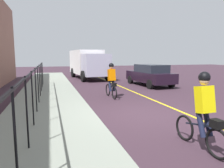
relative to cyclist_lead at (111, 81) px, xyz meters
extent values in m
plane|color=#382530|center=(-3.35, -0.23, -0.91)|extent=(80.00, 80.00, 0.00)
cube|color=yellow|center=(-3.35, -1.83, -0.91)|extent=(36.00, 0.12, 0.01)
cube|color=gray|center=(-3.35, 3.17, -0.84)|extent=(40.00, 3.20, 0.15)
cylinder|color=black|center=(-7.09, 3.57, 0.04)|extent=(0.04, 0.04, 1.60)
cylinder|color=black|center=(-5.51, 3.57, 0.04)|extent=(0.04, 0.04, 1.60)
cylinder|color=black|center=(-3.93, 3.57, 0.04)|extent=(0.04, 0.04, 1.60)
cylinder|color=black|center=(-2.35, 3.57, 0.04)|extent=(0.04, 0.04, 1.60)
cylinder|color=black|center=(-0.76, 3.57, 0.04)|extent=(0.04, 0.04, 1.60)
cylinder|color=black|center=(0.82, 3.57, 0.04)|extent=(0.04, 0.04, 1.60)
cylinder|color=black|center=(2.40, 3.57, 0.04)|extent=(0.04, 0.04, 1.60)
cylinder|color=black|center=(3.98, 3.57, 0.04)|extent=(0.04, 0.04, 1.60)
cylinder|color=black|center=(5.57, 3.57, 0.04)|extent=(0.04, 0.04, 1.60)
cube|color=black|center=(-2.35, 3.57, 0.79)|extent=(15.83, 0.04, 0.04)
torus|color=black|center=(0.60, 0.03, -0.58)|extent=(0.66, 0.09, 0.66)
torus|color=black|center=(-0.44, -0.02, -0.58)|extent=(0.66, 0.09, 0.66)
cube|color=black|center=(0.08, 0.00, -0.33)|extent=(0.93, 0.08, 0.24)
cylinder|color=black|center=(-0.07, 0.00, -0.18)|extent=(0.03, 0.03, 0.35)
cube|color=#D06400|center=(-0.02, 0.00, 0.29)|extent=(0.36, 0.37, 0.63)
sphere|color=tan|center=(0.03, 0.00, 0.71)|extent=(0.22, 0.22, 0.22)
sphere|color=black|center=(0.03, 0.00, 0.78)|extent=(0.26, 0.26, 0.26)
cylinder|color=#191E38|center=(-0.04, 0.10, -0.23)|extent=(0.34, 0.13, 0.65)
cylinder|color=#191E38|center=(-0.04, -0.10, -0.23)|extent=(0.34, 0.13, 0.65)
cube|color=black|center=(-0.39, -0.02, -0.16)|extent=(0.25, 0.21, 0.18)
torus|color=black|center=(-5.84, -0.21, -0.58)|extent=(0.66, 0.09, 0.66)
torus|color=black|center=(-6.88, -0.26, -0.58)|extent=(0.66, 0.09, 0.66)
cube|color=black|center=(-6.36, -0.23, -0.33)|extent=(0.93, 0.08, 0.24)
cylinder|color=black|center=(-6.51, -0.24, -0.18)|extent=(0.03, 0.03, 0.35)
cube|color=yellow|center=(-6.46, -0.24, 0.29)|extent=(0.36, 0.37, 0.63)
sphere|color=tan|center=(-6.41, -0.23, 0.71)|extent=(0.22, 0.22, 0.22)
sphere|color=black|center=(-6.41, -0.23, 0.78)|extent=(0.26, 0.26, 0.26)
cylinder|color=#191E38|center=(-6.48, -0.14, -0.23)|extent=(0.34, 0.13, 0.65)
cylinder|color=#191E38|center=(-6.48, -0.34, -0.23)|extent=(0.34, 0.13, 0.65)
cube|color=black|center=(-6.83, -0.25, -0.16)|extent=(0.25, 0.21, 0.18)
cube|color=black|center=(3.60, -4.06, -0.24)|extent=(4.51, 2.10, 0.70)
cube|color=#1E232D|center=(3.40, -4.07, 0.39)|extent=(2.57, 1.75, 0.56)
cylinder|color=black|center=(5.03, -3.11, -0.59)|extent=(0.65, 0.26, 0.64)
cylinder|color=black|center=(5.15, -4.80, -0.59)|extent=(0.65, 0.26, 0.64)
cylinder|color=black|center=(2.04, -3.32, -0.59)|extent=(0.65, 0.26, 0.64)
cylinder|color=black|center=(2.16, -5.01, -0.59)|extent=(0.65, 0.26, 0.64)
cube|color=white|center=(10.65, -0.50, 0.72)|extent=(4.96, 2.82, 2.30)
cube|color=#B5B5D1|center=(7.25, -0.81, 0.52)|extent=(2.01, 2.36, 1.90)
cylinder|color=black|center=(7.49, -1.91, -0.43)|extent=(0.98, 0.39, 0.96)
cylinder|color=black|center=(7.29, 0.32, -0.43)|extent=(0.98, 0.39, 0.96)
cylinder|color=black|center=(11.81, -1.52, -0.43)|extent=(0.98, 0.39, 0.96)
cylinder|color=black|center=(11.61, 0.71, -0.43)|extent=(0.98, 0.39, 0.96)
camera|label=1|loc=(-10.16, 3.07, 1.24)|focal=32.84mm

